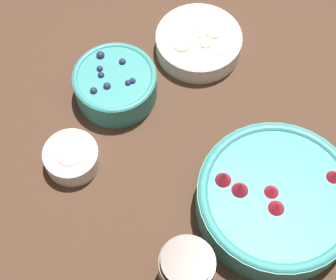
# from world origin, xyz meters

# --- Properties ---
(ground_plane) EXTENTS (4.00, 4.00, 0.00)m
(ground_plane) POSITION_xyz_m (0.00, 0.00, 0.00)
(ground_plane) COLOR #4C3323
(bowl_strawberries) EXTENTS (0.27, 0.27, 0.09)m
(bowl_strawberries) POSITION_xyz_m (0.13, 0.03, 0.04)
(bowl_strawberries) COLOR teal
(bowl_strawberries) RESTS_ON ground_plane
(bowl_blueberries) EXTENTS (0.15, 0.15, 0.07)m
(bowl_blueberries) POSITION_xyz_m (-0.22, -0.04, 0.04)
(bowl_blueberries) COLOR teal
(bowl_blueberries) RESTS_ON ground_plane
(bowl_bananas) EXTENTS (0.17, 0.17, 0.04)m
(bowl_bananas) POSITION_xyz_m (-0.21, 0.15, 0.03)
(bowl_bananas) COLOR white
(bowl_bananas) RESTS_ON ground_plane
(bowl_cream) EXTENTS (0.10, 0.10, 0.05)m
(bowl_cream) POSITION_xyz_m (-0.15, -0.19, 0.03)
(bowl_cream) COLOR white
(bowl_cream) RESTS_ON ground_plane
(jar_chocolate) EXTENTS (0.09, 0.09, 0.10)m
(jar_chocolate) POSITION_xyz_m (0.13, -0.16, 0.05)
(jar_chocolate) COLOR #4C3D33
(jar_chocolate) RESTS_ON ground_plane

